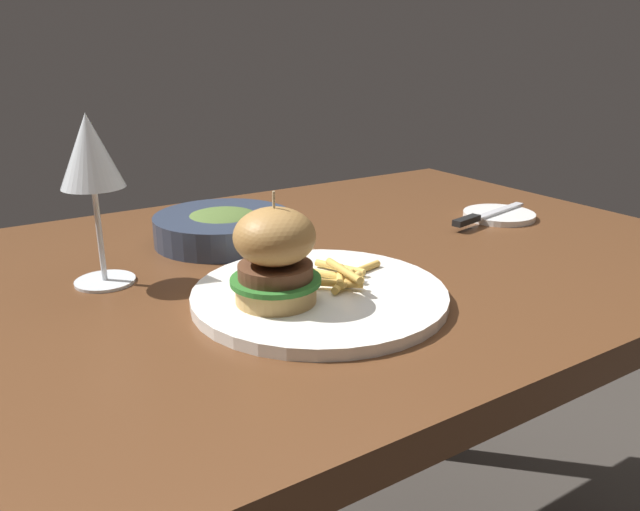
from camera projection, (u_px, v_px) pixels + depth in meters
name	position (u px, v px, depth m)	size (l,w,h in m)	color
dining_table	(316.00, 320.00, 0.92)	(1.16, 0.80, 0.74)	#56331C
main_plate	(320.00, 295.00, 0.73)	(0.30, 0.30, 0.01)	white
burger_sandwich	(275.00, 256.00, 0.68)	(0.10, 0.10, 0.13)	tan
fries_pile	(344.00, 275.00, 0.75)	(0.11, 0.11, 0.02)	gold
wine_glass	(90.00, 157.00, 0.74)	(0.08, 0.08, 0.21)	silver
bread_plate	(498.00, 215.00, 1.08)	(0.12, 0.12, 0.01)	white
table_knife	(483.00, 215.00, 1.04)	(0.20, 0.05, 0.01)	silver
soup_bowl	(223.00, 227.00, 0.94)	(0.21, 0.21, 0.05)	#2D384C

